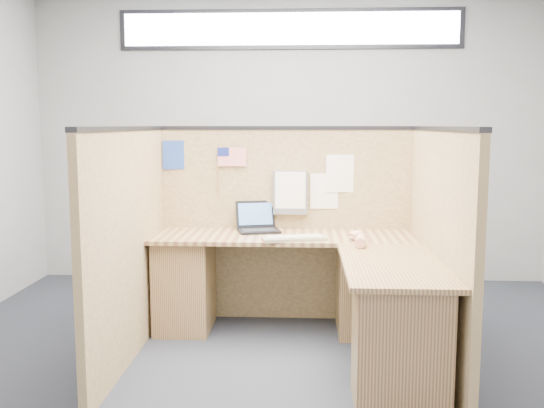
# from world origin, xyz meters

# --- Properties ---
(floor) EXTENTS (5.00, 5.00, 0.00)m
(floor) POSITION_xyz_m (0.00, 0.00, 0.00)
(floor) COLOR black
(floor) RESTS_ON ground
(wall_back) EXTENTS (5.00, 0.00, 5.00)m
(wall_back) POSITION_xyz_m (0.00, 2.25, 1.40)
(wall_back) COLOR gray
(wall_back) RESTS_ON floor
(wall_front) EXTENTS (5.00, 0.00, 5.00)m
(wall_front) POSITION_xyz_m (0.00, -2.25, 1.40)
(wall_front) COLOR gray
(wall_front) RESTS_ON floor
(clerestory_window) EXTENTS (3.30, 0.04, 0.38)m
(clerestory_window) POSITION_xyz_m (0.00, 2.23, 2.45)
(clerestory_window) COLOR #232328
(clerestory_window) RESTS_ON wall_back
(cubicle_partitions) EXTENTS (2.06, 1.83, 1.53)m
(cubicle_partitions) POSITION_xyz_m (0.00, 0.43, 0.77)
(cubicle_partitions) COLOR brown
(cubicle_partitions) RESTS_ON floor
(l_desk) EXTENTS (1.95, 1.75, 0.73)m
(l_desk) POSITION_xyz_m (0.18, 0.29, 0.39)
(l_desk) COLOR brown
(l_desk) RESTS_ON floor
(laptop) EXTENTS (0.35, 0.36, 0.22)m
(laptop) POSITION_xyz_m (-0.20, 0.85, 0.78)
(laptop) COLOR black
(laptop) RESTS_ON l_desk
(keyboard) EXTENTS (0.47, 0.26, 0.03)m
(keyboard) POSITION_xyz_m (0.08, 0.48, 0.74)
(keyboard) COLOR gray
(keyboard) RESTS_ON l_desk
(mouse) EXTENTS (0.12, 0.09, 0.04)m
(mouse) POSITION_xyz_m (0.51, 0.51, 0.75)
(mouse) COLOR #B8B8BD
(mouse) RESTS_ON l_desk
(hand_forearm) EXTENTS (0.10, 0.36, 0.08)m
(hand_forearm) POSITION_xyz_m (0.52, 0.38, 0.77)
(hand_forearm) COLOR tan
(hand_forearm) RESTS_ON l_desk
(blue_poster) EXTENTS (0.17, 0.01, 0.22)m
(blue_poster) POSITION_xyz_m (-0.88, 0.97, 1.30)
(blue_poster) COLOR #213E97
(blue_poster) RESTS_ON cubicle_partitions
(american_flag) EXTENTS (0.23, 0.01, 0.39)m
(american_flag) POSITION_xyz_m (-0.44, 0.96, 1.28)
(american_flag) COLOR olive
(american_flag) RESTS_ON cubicle_partitions
(file_holder) EXTENTS (0.26, 0.05, 0.34)m
(file_holder) POSITION_xyz_m (0.04, 0.94, 1.02)
(file_holder) COLOR slate
(file_holder) RESTS_ON cubicle_partitions
(paper_left) EXTENTS (0.23, 0.02, 0.29)m
(paper_left) POSITION_xyz_m (0.43, 0.97, 1.17)
(paper_left) COLOR white
(paper_left) RESTS_ON cubicle_partitions
(paper_right) EXTENTS (0.21, 0.01, 0.27)m
(paper_right) POSITION_xyz_m (0.30, 0.97, 1.03)
(paper_right) COLOR white
(paper_right) RESTS_ON cubicle_partitions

